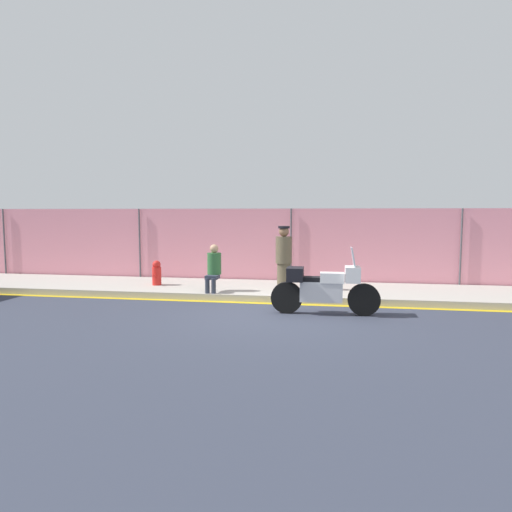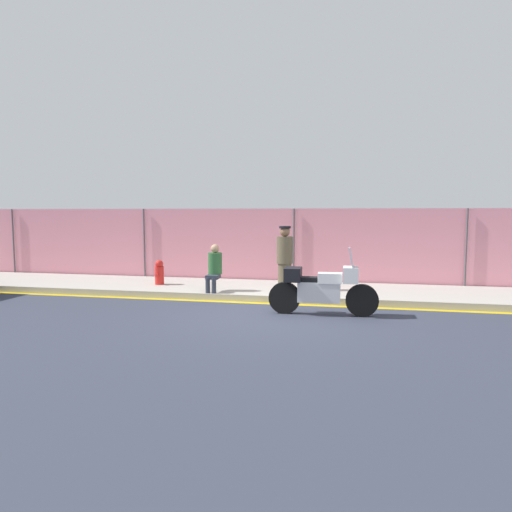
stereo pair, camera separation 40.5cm
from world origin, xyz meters
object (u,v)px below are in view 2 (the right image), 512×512
Objects in this scene: fire_hydrant at (159,272)px; motorcycle at (322,288)px; person_seated_on_curb at (214,265)px; officer_standing at (285,258)px.

motorcycle is at bearing -25.27° from fire_hydrant.
person_seated_on_curb is at bearing -21.57° from fire_hydrant.
motorcycle is 1.40× the size of officer_standing.
fire_hydrant is at bearing 158.43° from person_seated_on_curb.
person_seated_on_curb is at bearing -162.32° from officer_standing.
motorcycle is 5.27m from fire_hydrant.
fire_hydrant is (-4.77, 2.25, -0.08)m from motorcycle.
officer_standing is at bearing -2.75° from fire_hydrant.
fire_hydrant is (-3.66, 0.18, -0.52)m from officer_standing.
person_seated_on_curb is at bearing 151.51° from motorcycle.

